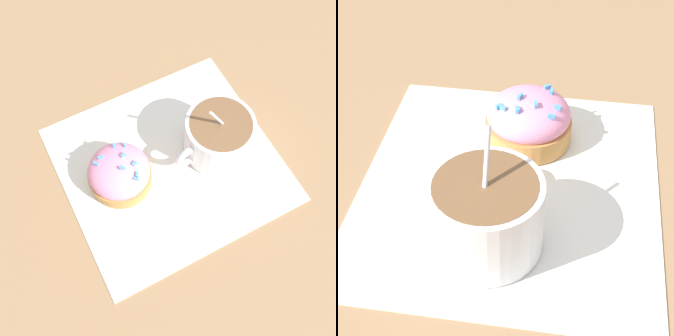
{
  "view_description": "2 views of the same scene",
  "coord_description": "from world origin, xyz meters",
  "views": [
    {
      "loc": [
        -0.11,
        -0.21,
        0.52
      ],
      "look_at": [
        -0.01,
        -0.02,
        0.04
      ],
      "focal_mm": 42.0,
      "sensor_mm": 36.0,
      "label": 1
    },
    {
      "loc": [
        0.37,
        0.05,
        0.37
      ],
      "look_at": [
        0.01,
        -0.0,
        0.04
      ],
      "focal_mm": 60.0,
      "sensor_mm": 36.0,
      "label": 2
    }
  ],
  "objects": [
    {
      "name": "ground_plane",
      "position": [
        0.0,
        0.0,
        0.0
      ],
      "size": [
        3.0,
        3.0,
        0.0
      ],
      "primitive_type": "plane",
      "color": "#93704C"
    },
    {
      "name": "paper_napkin",
      "position": [
        0.0,
        0.0,
        0.0
      ],
      "size": [
        0.3,
        0.28,
        0.0
      ],
      "color": "white",
      "rests_on": "ground_plane"
    },
    {
      "name": "coffee_cup",
      "position": [
        0.07,
        -0.01,
        0.04
      ],
      "size": [
        0.12,
        0.09,
        0.11
      ],
      "color": "white",
      "rests_on": "paper_napkin"
    },
    {
      "name": "frosted_pastry",
      "position": [
        -0.07,
        0.01,
        0.03
      ],
      "size": [
        0.09,
        0.09,
        0.06
      ],
      "color": "#C18442",
      "rests_on": "paper_napkin"
    }
  ]
}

